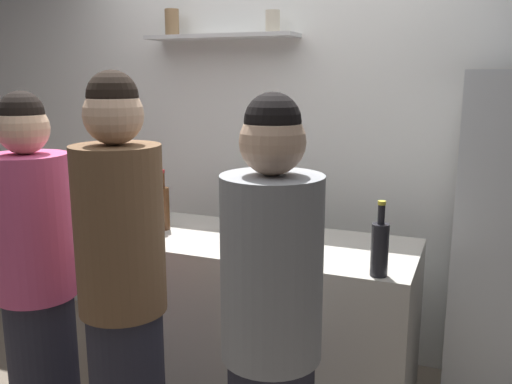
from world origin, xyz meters
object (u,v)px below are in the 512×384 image
object	(u,v)px
wine_bottle_green_glass	(293,237)
wine_bottle_dark_glass	(380,247)
baking_pan	(277,233)
utensil_holder	(117,226)
person_pink_top	(37,287)
wine_bottle_amber_glass	(163,207)
person_brown_jacket	(123,298)
person_grey_hoodie	(271,344)
water_bottle_plastic	(227,212)

from	to	relation	value
wine_bottle_green_glass	wine_bottle_dark_glass	world-z (taller)	wine_bottle_dark_glass
baking_pan	utensil_holder	bearing A→B (deg)	-158.23
wine_bottle_dark_glass	person_pink_top	world-z (taller)	person_pink_top
utensil_holder	wine_bottle_amber_glass	xyz separation A→B (m)	(0.14, 0.22, 0.07)
person_brown_jacket	person_grey_hoodie	xyz separation A→B (m)	(0.64, -0.06, -0.04)
wine_bottle_green_glass	person_brown_jacket	size ratio (longest dim) A/B	0.17
person_brown_jacket	person_pink_top	distance (m)	0.50
baking_pan	wine_bottle_amber_glass	distance (m)	0.64
utensil_holder	wine_bottle_dark_glass	distance (m)	1.36
wine_bottle_amber_glass	person_brown_jacket	distance (m)	0.89
water_bottle_plastic	person_pink_top	distance (m)	1.02
wine_bottle_amber_glass	water_bottle_plastic	world-z (taller)	wine_bottle_amber_glass
baking_pan	water_bottle_plastic	world-z (taller)	water_bottle_plastic
water_bottle_plastic	person_pink_top	bearing A→B (deg)	-120.90
utensil_holder	person_brown_jacket	bearing A→B (deg)	-52.63
utensil_holder	wine_bottle_amber_glass	size ratio (longest dim) A/B	0.68
utensil_holder	person_grey_hoodie	distance (m)	1.29
person_grey_hoodie	person_pink_top	distance (m)	1.14
utensil_holder	person_pink_top	size ratio (longest dim) A/B	0.13
utensil_holder	person_grey_hoodie	world-z (taller)	person_grey_hoodie
utensil_holder	person_pink_top	world-z (taller)	person_pink_top
wine_bottle_green_glass	wine_bottle_amber_glass	distance (m)	0.85
person_pink_top	wine_bottle_amber_glass	bearing A→B (deg)	164.31
wine_bottle_dark_glass	wine_bottle_amber_glass	world-z (taller)	wine_bottle_amber_glass
wine_bottle_amber_glass	person_brown_jacket	world-z (taller)	person_brown_jacket
wine_bottle_green_glass	wine_bottle_dark_glass	size ratio (longest dim) A/B	0.94
baking_pan	person_grey_hoodie	distance (m)	1.03
baking_pan	person_pink_top	distance (m)	1.18
person_brown_jacket	wine_bottle_amber_glass	bearing A→B (deg)	140.35
wine_bottle_dark_glass	wine_bottle_green_glass	bearing A→B (deg)	173.99
utensil_holder	water_bottle_plastic	bearing A→B (deg)	33.18
baking_pan	wine_bottle_amber_glass	xyz separation A→B (m)	(-0.63, -0.09, 0.10)
person_brown_jacket	person_pink_top	size ratio (longest dim) A/B	1.05
baking_pan	person_brown_jacket	bearing A→B (deg)	-109.05
wine_bottle_amber_glass	person_brown_jacket	bearing A→B (deg)	-69.02
utensil_holder	wine_bottle_green_glass	world-z (taller)	wine_bottle_green_glass
wine_bottle_green_glass	person_brown_jacket	xyz separation A→B (m)	(-0.50, -0.58, -0.14)
wine_bottle_green_glass	wine_bottle_amber_glass	size ratio (longest dim) A/B	0.92
wine_bottle_amber_glass	wine_bottle_dark_glass	bearing A→B (deg)	-12.79
water_bottle_plastic	person_grey_hoodie	size ratio (longest dim) A/B	0.14
wine_bottle_green_glass	person_pink_top	distance (m)	1.14
water_bottle_plastic	person_brown_jacket	world-z (taller)	person_brown_jacket
water_bottle_plastic	utensil_holder	bearing A→B (deg)	-146.82
water_bottle_plastic	baking_pan	bearing A→B (deg)	-1.44
utensil_holder	person_grey_hoodie	size ratio (longest dim) A/B	0.13
baking_pan	wine_bottle_green_glass	distance (m)	0.39
wine_bottle_green_glass	wine_bottle_dark_glass	bearing A→B (deg)	-6.01
baking_pan	wine_bottle_green_glass	size ratio (longest dim) A/B	1.13
wine_bottle_dark_glass	wine_bottle_amber_glass	size ratio (longest dim) A/B	0.98
utensil_holder	person_brown_jacket	distance (m)	0.76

